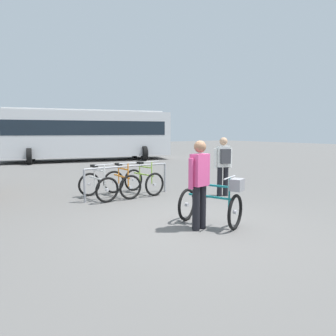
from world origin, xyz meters
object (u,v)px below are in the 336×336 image
racked_bike_orange (122,183)px  pedestrian_with_backpack (223,163)px  racked_bike_lime (144,181)px  person_with_featured_bike (199,181)px  featured_bicycle (214,203)px  bus_distant (88,132)px  racked_bike_white (98,186)px

racked_bike_orange → pedestrian_with_backpack: bearing=-33.4°
racked_bike_lime → person_with_featured_bike: (-0.72, -3.43, 0.54)m
racked_bike_lime → featured_bicycle: size_ratio=0.94×
racked_bike_lime → bus_distant: (1.95, 10.61, 1.37)m
person_with_featured_bike → racked_bike_white: bearing=101.2°
person_with_featured_bike → pedestrian_with_backpack: same height
featured_bicycle → pedestrian_with_backpack: 2.77m
racked_bike_orange → racked_bike_lime: bearing=0.9°
racked_bike_white → person_with_featured_bike: 3.51m
featured_bicycle → bus_distant: (2.30, 14.02, 1.30)m
racked_bike_lime → bus_distant: bearing=79.6°
racked_bike_orange → featured_bicycle: (0.35, -3.40, 0.08)m
racked_bike_lime → pedestrian_with_backpack: size_ratio=0.72×
racked_bike_white → racked_bike_lime: size_ratio=1.00×
featured_bicycle → person_with_featured_bike: person_with_featured_bike is taller
pedestrian_with_backpack → bus_distant: bearing=88.6°
bus_distant → featured_bicycle: bearing=-99.3°
person_with_featured_bike → bus_distant: size_ratio=0.16×
racked_bike_orange → racked_bike_lime: same height
featured_bicycle → pedestrian_with_backpack: pedestrian_with_backpack is taller
racked_bike_lime → person_with_featured_bike: person_with_featured_bike is taller
racked_bike_white → racked_bike_orange: size_ratio=1.06×
racked_bike_white → featured_bicycle: 3.55m
racked_bike_white → featured_bicycle: same height
person_with_featured_bike → pedestrian_with_backpack: size_ratio=1.00×
pedestrian_with_backpack → person_with_featured_bike: bearing=-142.1°
pedestrian_with_backpack → featured_bicycle: bearing=-137.4°
racked_bike_orange → bus_distant: (2.65, 10.62, 1.37)m
racked_bike_orange → person_with_featured_bike: (-0.02, -3.41, 0.54)m
racked_bike_white → pedestrian_with_backpack: (3.06, -1.55, 0.57)m
racked_bike_orange → bus_distant: 11.03m
featured_bicycle → racked_bike_lime: bearing=84.2°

